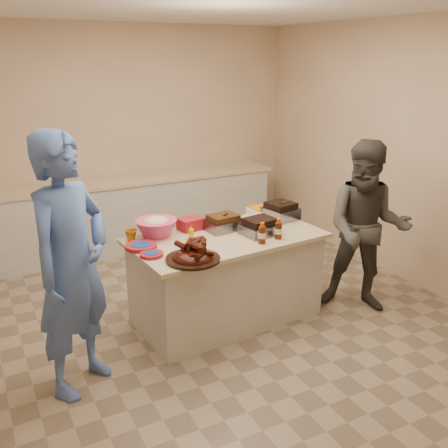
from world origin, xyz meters
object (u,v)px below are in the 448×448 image
coleslaw_bowl (157,236)px  bbq_bottle_b (278,239)px  guest_blue (84,382)px  roasting_pan (280,219)px  mustard_bottle (191,239)px  island (226,317)px  plastic_cup (131,240)px  bbq_bottle_a (262,243)px  guest_gray (359,307)px  rib_platter (193,260)px

coleslaw_bowl → bbq_bottle_b: 1.07m
coleslaw_bowl → guest_blue: (-0.86, -0.67, -0.80)m
roasting_pan → coleslaw_bowl: 1.25m
roasting_pan → mustard_bottle: mustard_bottle is taller
island → coleslaw_bowl: size_ratio=4.59×
roasting_pan → mustard_bottle: 1.01m
plastic_cup → bbq_bottle_a: bearing=-31.3°
roasting_pan → island: bearing=-173.6°
island → bbq_bottle_a: size_ratio=9.12×
bbq_bottle_a → guest_blue: bearing=-177.2°
roasting_pan → guest_gray: size_ratio=0.18×
rib_platter → guest_blue: bearing=-179.2°
coleslaw_bowl → guest_gray: coleslaw_bowl is taller
island → roasting_pan: roasting_pan is taller
roasting_pan → bbq_bottle_a: size_ratio=1.53×
rib_platter → bbq_bottle_a: (0.67, 0.07, 0.00)m
roasting_pan → coleslaw_bowl: (-1.25, 0.10, 0.00)m
rib_platter → coleslaw_bowl: 0.66m
island → rib_platter: 1.01m
rib_platter → guest_gray: rib_platter is taller
island → guest_gray: (1.24, -0.42, 0.00)m
rib_platter → roasting_pan: size_ratio=1.52×
island → mustard_bottle: 0.86m
roasting_pan → guest_blue: bearing=-174.3°
guest_gray → bbq_bottle_b: bearing=-148.0°
roasting_pan → plastic_cup: roasting_pan is taller
island → rib_platter: bearing=-148.2°
rib_platter → coleslaw_bowl: bearing=94.8°
guest_blue → mustard_bottle: bearing=-16.0°
bbq_bottle_b → guest_gray: 1.19m
rib_platter → mustard_bottle: bearing=67.3°
guest_blue → guest_gray: 2.64m
bbq_bottle_b → mustard_bottle: bearing=153.1°
rib_platter → coleslaw_bowl: size_ratio=1.16×
rib_platter → coleslaw_bowl: (-0.05, 0.66, 0.00)m
island → mustard_bottle: size_ratio=13.93×
rib_platter → bbq_bottle_b: 0.86m
mustard_bottle → rib_platter: bearing=-112.7°
guest_gray → roasting_pan: bearing=173.4°
guest_blue → roasting_pan: bearing=-23.3°
bbq_bottle_a → guest_blue: 1.78m
island → coleslaw_bowl: (-0.54, 0.30, 0.80)m
bbq_bottle_a → guest_blue: size_ratio=0.10×
roasting_pan → plastic_cup: 1.48m
rib_platter → guest_blue: rib_platter is taller
mustard_bottle → roasting_pan: bearing=6.6°
bbq_bottle_b → island: bearing=144.8°
roasting_pan → bbq_bottle_a: bearing=-145.9°
bbq_bottle_b → plastic_cup: (-1.15, 0.55, 0.00)m
plastic_cup → guest_gray: size_ratio=0.06×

